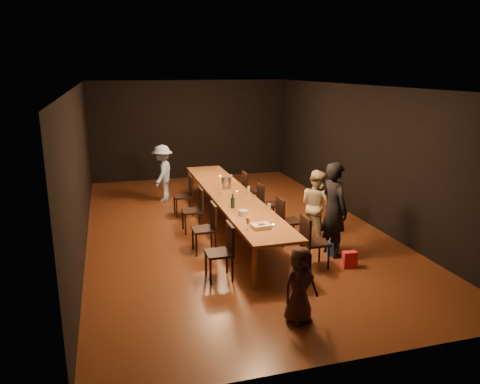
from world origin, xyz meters
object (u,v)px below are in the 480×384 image
object	(u,v)px
chair_right_0	(315,242)
woman_tan	(316,205)
table	(231,196)
chair_left_3	(183,196)
chair_left_1	(204,229)
man_blue	(163,173)
ice_bucket	(226,182)
chair_right_3	(252,191)
chair_left_0	(219,252)
plate_stack	(243,213)
champagne_bottle	(233,200)
chair_right_2	(269,204)
woman_birthday	(334,209)
chair_right_1	(289,221)
birthday_cake	(261,226)
child	(300,285)
chair_left_2	(192,210)

from	to	relation	value
chair_right_0	woman_tan	distance (m)	1.41
table	chair_left_3	xyz separation A→B (m)	(-0.85, 1.20, -0.24)
chair_left_1	man_blue	world-z (taller)	man_blue
chair_left_3	ice_bucket	size ratio (longest dim) A/B	3.90
chair_right_3	chair_left_0	distance (m)	3.98
plate_stack	champagne_bottle	world-z (taller)	champagne_bottle
chair_right_2	ice_bucket	world-z (taller)	ice_bucket
chair_right_0	woman_birthday	bearing A→B (deg)	127.57
chair_right_2	ice_bucket	size ratio (longest dim) A/B	3.90
chair_right_1	chair_right_2	size ratio (longest dim) A/B	1.00
chair_right_0	chair_left_3	distance (m)	3.98
woman_birthday	ice_bucket	distance (m)	2.91
birthday_cake	chair_right_1	bearing A→B (deg)	44.41
chair_right_0	woman_tan	size ratio (longest dim) A/B	0.65
chair_right_1	woman_tan	world-z (taller)	woman_tan
man_blue	chair_right_1	bearing A→B (deg)	50.10
chair_right_0	woman_birthday	xyz separation A→B (m)	(0.56, 0.43, 0.41)
chair_right_0	chair_right_3	bearing A→B (deg)	180.00
table	child	bearing A→B (deg)	-91.50
table	chair_right_2	xyz separation A→B (m)	(0.85, 0.00, -0.24)
chair_right_2	chair_right_3	size ratio (longest dim) A/B	1.00
chair_right_2	man_blue	bearing A→B (deg)	-141.90
woman_birthday	table	bearing A→B (deg)	25.35
chair_right_0	champagne_bottle	distance (m)	1.84
child	chair_right_3	bearing A→B (deg)	65.36
woman_birthday	chair_left_0	bearing A→B (deg)	90.58
table	chair_right_0	xyz separation A→B (m)	(0.85, -2.40, -0.24)
chair_right_1	woman_tan	size ratio (longest dim) A/B	0.65
chair_right_0	chair_right_2	world-z (taller)	same
chair_left_0	birthday_cake	bearing A→B (deg)	-77.98
chair_right_2	child	size ratio (longest dim) A/B	0.87
chair_right_1	woman_birthday	distance (m)	1.04
chair_left_0	man_blue	size ratio (longest dim) A/B	0.64
chair_right_2	man_blue	xyz separation A→B (m)	(-2.00, 2.55, 0.27)
chair_left_3	champagne_bottle	xyz separation A→B (m)	(0.62, -2.18, 0.44)
chair_left_3	birthday_cake	distance (m)	3.54
chair_right_0	woman_tan	bearing A→B (deg)	154.73
table	chair_left_2	bearing A→B (deg)	180.00
table	chair_left_2	distance (m)	0.88
child	champagne_bottle	xyz separation A→B (m)	(-0.13, 3.01, 0.37)
woman_birthday	ice_bucket	world-z (taller)	woman_birthday
chair_right_3	chair_left_0	size ratio (longest dim) A/B	1.00
chair_right_1	chair_right_2	bearing A→B (deg)	180.00
chair_left_2	woman_birthday	distance (m)	3.02
chair_right_0	ice_bucket	world-z (taller)	ice_bucket
chair_right_3	woman_birthday	bearing A→B (deg)	9.97
chair_right_2	woman_birthday	bearing A→B (deg)	15.79
chair_right_3	plate_stack	world-z (taller)	chair_right_3
chair_right_1	man_blue	xyz separation A→B (m)	(-2.00, 3.75, 0.27)
table	chair_right_1	xyz separation A→B (m)	(0.85, -1.20, -0.24)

